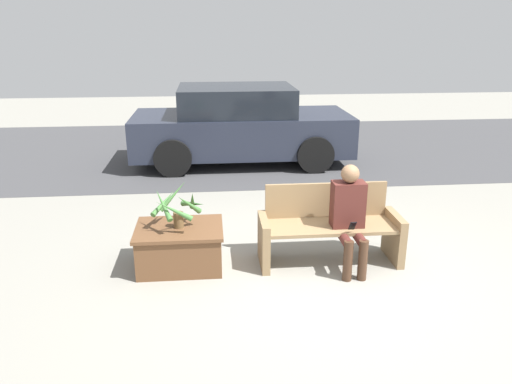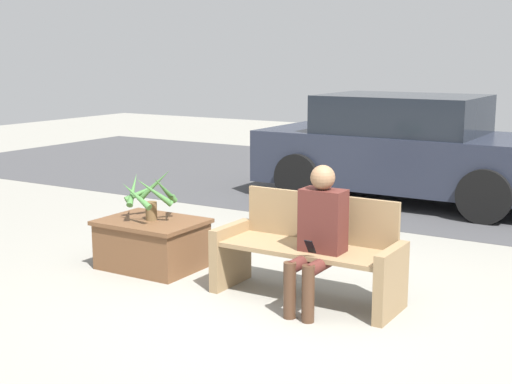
{
  "view_description": "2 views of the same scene",
  "coord_description": "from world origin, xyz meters",
  "px_view_note": "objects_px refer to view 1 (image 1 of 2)",
  "views": [
    {
      "loc": [
        -1.3,
        -4.81,
        2.69
      ],
      "look_at": [
        -0.76,
        0.91,
        0.74
      ],
      "focal_mm": 35.0,
      "sensor_mm": 36.0,
      "label": 1
    },
    {
      "loc": [
        2.78,
        -4.83,
        2.1
      ],
      "look_at": [
        -0.49,
        0.53,
        0.88
      ],
      "focal_mm": 50.0,
      "sensor_mm": 36.0,
      "label": 2
    }
  ],
  "objects_px": {
    "bench": "(329,227)",
    "parked_car": "(240,125)",
    "person_seated": "(350,213)",
    "planter_box": "(180,245)",
    "potted_plant": "(178,206)"
  },
  "relations": [
    {
      "from": "person_seated",
      "to": "planter_box",
      "type": "distance_m",
      "value": 1.98
    },
    {
      "from": "person_seated",
      "to": "parked_car",
      "type": "xyz_separation_m",
      "value": [
        -0.93,
        4.73,
        0.09
      ]
    },
    {
      "from": "bench",
      "to": "parked_car",
      "type": "xyz_separation_m",
      "value": [
        -0.75,
        4.54,
        0.34
      ]
    },
    {
      "from": "person_seated",
      "to": "bench",
      "type": "bearing_deg",
      "value": 132.9
    },
    {
      "from": "bench",
      "to": "person_seated",
      "type": "bearing_deg",
      "value": -47.1
    },
    {
      "from": "planter_box",
      "to": "potted_plant",
      "type": "distance_m",
      "value": 0.49
    },
    {
      "from": "person_seated",
      "to": "potted_plant",
      "type": "relative_size",
      "value": 1.91
    },
    {
      "from": "planter_box",
      "to": "potted_plant",
      "type": "xyz_separation_m",
      "value": [
        0.01,
        0.0,
        0.49
      ]
    },
    {
      "from": "planter_box",
      "to": "person_seated",
      "type": "bearing_deg",
      "value": -5.37
    },
    {
      "from": "bench",
      "to": "parked_car",
      "type": "bearing_deg",
      "value": 99.43
    },
    {
      "from": "parked_car",
      "to": "bench",
      "type": "bearing_deg",
      "value": -80.57
    },
    {
      "from": "bench",
      "to": "person_seated",
      "type": "distance_m",
      "value": 0.36
    },
    {
      "from": "potted_plant",
      "to": "parked_car",
      "type": "height_order",
      "value": "parked_car"
    },
    {
      "from": "person_seated",
      "to": "parked_car",
      "type": "height_order",
      "value": "parked_car"
    },
    {
      "from": "bench",
      "to": "potted_plant",
      "type": "relative_size",
      "value": 2.6
    }
  ]
}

